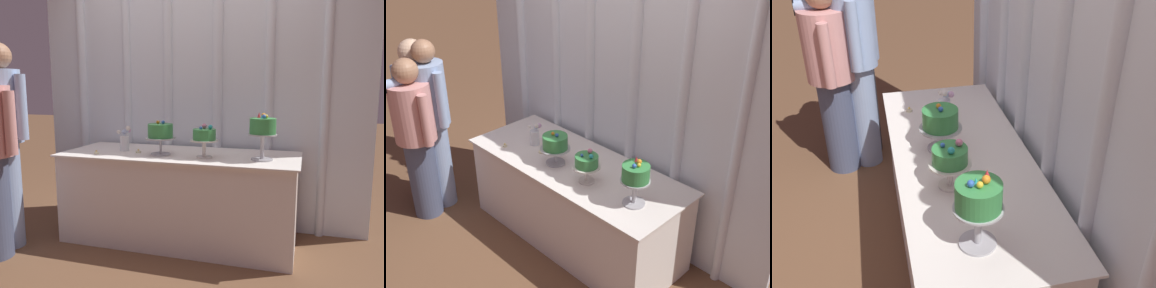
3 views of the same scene
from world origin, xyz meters
The scene contains 10 objects.
ground_plane centered at (0.00, 0.00, 0.00)m, with size 24.00×24.00×0.00m, color brown.
draped_curtain centered at (-0.02, 0.56, 1.52)m, with size 3.21×0.20×2.79m.
cake_table centered at (0.00, 0.10, 0.39)m, with size 2.03×0.80×0.78m.
cake_display_leftmost centered at (-0.13, -0.01, 0.96)m, with size 0.26×0.26×0.29m.
cake_display_center centered at (0.26, -0.02, 0.95)m, with size 0.23×0.23×0.27m.
cake_display_rightmost centered at (0.72, 0.01, 1.02)m, with size 0.22×0.22×0.37m.
flower_vase centered at (-0.51, 0.09, 0.88)m, with size 0.13×0.11×0.23m.
tealight_far_left centered at (-0.67, -0.14, 0.79)m, with size 0.04×0.04×0.03m.
tealight_near_left centered at (-0.35, 0.02, 0.78)m, with size 0.05×0.05×0.03m.
guest_man_pink_jacket centered at (-1.33, -0.46, 0.94)m, with size 0.48×0.31×1.69m.
Camera 1 is at (1.04, -2.91, 1.35)m, focal length 35.07 mm.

